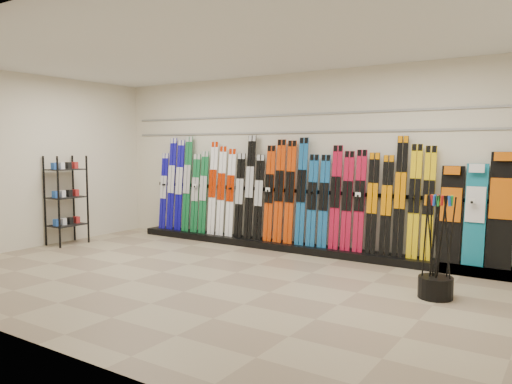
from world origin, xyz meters
The scene contains 12 objects.
floor centered at (0.00, 0.00, 0.00)m, with size 8.00×8.00×0.00m, color gray.
back_wall centered at (0.00, 2.50, 1.50)m, with size 8.00×8.00×0.00m, color beige.
left_wall centered at (-4.00, 0.00, 1.50)m, with size 5.00×5.00×0.00m, color beige.
ceiling centered at (0.00, 0.00, 3.00)m, with size 8.00×8.00×0.00m, color silver.
ski_rack_base centered at (0.22, 2.28, 0.06)m, with size 8.00×0.40×0.12m, color black.
skis centered at (-0.46, 2.31, 0.95)m, with size 5.36×0.19×1.84m.
snowboards centered at (2.94, 2.35, 0.85)m, with size 1.25×0.24×1.57m.
accessory_rack centered at (-3.75, 0.55, 0.80)m, with size 0.40×0.60×1.60m, color black.
pole_bin centered at (2.62, 0.86, 0.12)m, with size 0.40×0.40×0.25m, color black.
ski_poles centered at (2.61, 0.89, 0.61)m, with size 0.37×0.23×1.18m.
slatwall_rail_0 centered at (0.00, 2.48, 2.00)m, with size 7.60×0.02×0.03m, color gray.
slatwall_rail_1 centered at (0.00, 2.48, 2.30)m, with size 7.60×0.02×0.03m, color gray.
Camera 1 is at (3.98, -5.02, 1.75)m, focal length 35.00 mm.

